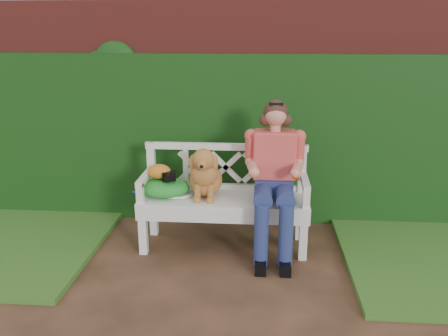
{
  "coord_description": "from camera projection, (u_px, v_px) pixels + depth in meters",
  "views": [
    {
      "loc": [
        0.36,
        -3.0,
        1.93
      ],
      "look_at": [
        0.04,
        0.99,
        0.75
      ],
      "focal_mm": 38.0,
      "sensor_mm": 36.0,
      "label": 1
    }
  ],
  "objects": [
    {
      "name": "brick_wall",
      "position": [
        227.0,
        111.0,
        4.94
      ],
      "size": [
        10.0,
        0.3,
        2.2
      ],
      "primitive_type": "cube",
      "color": "maroon",
      "rests_on": "ground"
    },
    {
      "name": "seated_woman",
      "position": [
        274.0,
        181.0,
        4.15
      ],
      "size": [
        0.7,
        0.84,
        1.3
      ],
      "primitive_type": null,
      "rotation": [
        0.0,
        0.0,
        -0.22
      ],
      "color": "#FB5169",
      "rests_on": "ground"
    },
    {
      "name": "dog",
      "position": [
        205.0,
        171.0,
        4.18
      ],
      "size": [
        0.44,
        0.51,
        0.48
      ],
      "primitive_type": null,
      "rotation": [
        0.0,
        0.0,
        0.31
      ],
      "color": "brown",
      "rests_on": "garden_bench"
    },
    {
      "name": "garden_bench",
      "position": [
        224.0,
        222.0,
        4.32
      ],
      "size": [
        1.6,
        0.64,
        0.48
      ],
      "primitive_type": null,
      "rotation": [
        0.0,
        0.0,
        -0.03
      ],
      "color": "white",
      "rests_on": "ground"
    },
    {
      "name": "baseball_glove",
      "position": [
        159.0,
        171.0,
        4.23
      ],
      "size": [
        0.24,
        0.2,
        0.13
      ],
      "primitive_type": "ellipsoid",
      "rotation": [
        0.0,
        0.0,
        -0.22
      ],
      "color": "#C1721D",
      "rests_on": "green_bag"
    },
    {
      "name": "camera_item",
      "position": [
        169.0,
        176.0,
        4.2
      ],
      "size": [
        0.13,
        0.11,
        0.08
      ],
      "primitive_type": "cube",
      "rotation": [
        0.0,
        0.0,
        0.2
      ],
      "color": "black",
      "rests_on": "green_bag"
    },
    {
      "name": "ground",
      "position": [
        208.0,
        305.0,
        3.44
      ],
      "size": [
        60.0,
        60.0,
        0.0
      ],
      "primitive_type": "plane",
      "color": "#302215"
    },
    {
      "name": "green_bag",
      "position": [
        164.0,
        187.0,
        4.26
      ],
      "size": [
        0.55,
        0.48,
        0.16
      ],
      "primitive_type": null,
      "rotation": [
        0.0,
        0.0,
        0.32
      ],
      "color": "green",
      "rests_on": "garden_bench"
    },
    {
      "name": "ivy_hedge",
      "position": [
        226.0,
        139.0,
        4.8
      ],
      "size": [
        10.0,
        0.18,
        1.7
      ],
      "primitive_type": "cube",
      "color": "#173D0F",
      "rests_on": "ground"
    },
    {
      "name": "tennis_racket",
      "position": [
        174.0,
        193.0,
        4.3
      ],
      "size": [
        0.62,
        0.36,
        0.03
      ],
      "primitive_type": null,
      "rotation": [
        0.0,
        0.0,
        0.2
      ],
      "color": "white",
      "rests_on": "garden_bench"
    }
  ]
}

